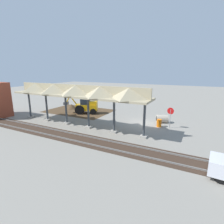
{
  "coord_description": "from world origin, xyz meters",
  "views": [
    {
      "loc": [
        -5.99,
        20.48,
        6.54
      ],
      "look_at": [
        3.36,
        2.33,
        1.6
      ],
      "focal_mm": 28.0,
      "sensor_mm": 36.0,
      "label": 1
    }
  ],
  "objects": [
    {
      "name": "stop_sign",
      "position": [
        -3.1,
        0.36,
        1.73
      ],
      "size": [
        0.75,
        0.17,
        2.39
      ],
      "color": "gray",
      "rests_on": "ground"
    },
    {
      "name": "dirt_work_zone",
      "position": [
        11.56,
        -1.75,
        0.0
      ],
      "size": [
        10.32,
        7.0,
        0.01
      ],
      "primitive_type": "cube",
      "color": "#4C3823",
      "rests_on": "ground"
    },
    {
      "name": "ground_plane",
      "position": [
        0.0,
        0.0,
        0.0
      ],
      "size": [
        120.0,
        120.0,
        0.0
      ],
      "primitive_type": "plane",
      "color": "gray"
    },
    {
      "name": "dirt_mound",
      "position": [
        13.72,
        -2.54,
        0.0
      ],
      "size": [
        3.69,
        3.69,
        1.61
      ],
      "primitive_type": "cone",
      "color": "#4C3823",
      "rests_on": "ground"
    },
    {
      "name": "concrete_pipe",
      "position": [
        -1.88,
        -1.36,
        0.5
      ],
      "size": [
        1.67,
        1.45,
        1.0
      ],
      "color": "#9E9384",
      "rests_on": "ground"
    },
    {
      "name": "platform_canopy",
      "position": [
        6.88,
        4.56,
        4.16
      ],
      "size": [
        17.62,
        3.2,
        4.9
      ],
      "color": "#9E998E",
      "rests_on": "ground"
    },
    {
      "name": "backhoe",
      "position": [
        9.53,
        -0.91,
        1.27
      ],
      "size": [
        5.1,
        3.08,
        2.82
      ],
      "color": "orange",
      "rests_on": "ground"
    },
    {
      "name": "rail_tracks",
      "position": [
        0.0,
        7.81,
        0.03
      ],
      "size": [
        60.0,
        2.58,
        0.15
      ],
      "color": "slate",
      "rests_on": "ground"
    },
    {
      "name": "traffic_barrel",
      "position": [
        -1.93,
        0.49,
        0.45
      ],
      "size": [
        0.56,
        0.56,
        0.9
      ],
      "primitive_type": "cylinder",
      "color": "orange",
      "rests_on": "ground"
    }
  ]
}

